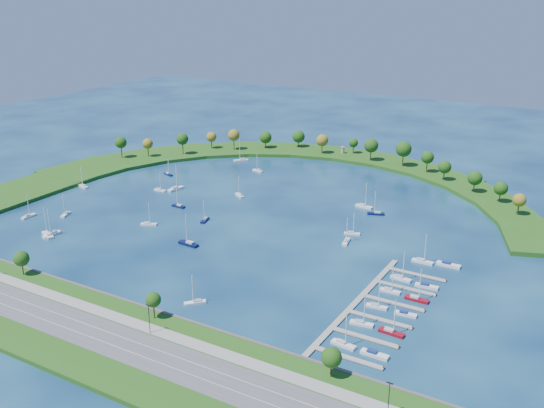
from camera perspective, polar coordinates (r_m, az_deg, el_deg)
The scene contains 38 objects.
ground at distance 308.73m, azimuth -1.27°, elevation -0.81°, with size 700.00×700.00×0.00m, color #071E44.
south_shoreline at distance 222.97m, azimuth -18.29°, elevation -10.11°, with size 420.00×43.10×11.60m.
breakwater at distance 371.05m, azimuth -3.44°, elevation 2.87°, with size 286.74×247.64×2.00m.
breakwater_trees at distance 386.10m, azimuth 4.75°, elevation 5.01°, with size 242.87×90.69×15.39m.
harbor_tower at distance 410.64m, azimuth 6.45°, elevation 4.91°, with size 2.60×2.60×4.41m.
dock_system at distance 224.26m, azimuth 9.35°, elevation -9.31°, with size 24.28×82.00×1.60m.
moored_boat_0 at distance 376.00m, azimuth -1.29°, elevation 3.11°, with size 7.43×3.18×10.57m.
moored_boat_1 at distance 324.78m, azimuth -21.29°, elevation -0.99°, with size 2.13×7.58×11.13m.
moored_boat_2 at distance 284.43m, azimuth 7.29°, elevation -2.62°, with size 7.42×4.29×10.53m.
moored_boat_3 at distance 225.75m, azimuth -7.01°, elevation -8.82°, with size 6.82×7.17×11.37m.
moored_boat_4 at distance 397.91m, azimuth -2.82°, elevation 4.04°, with size 8.13×8.58×13.58m.
moored_boat_5 at distance 318.83m, azimuth 8.37°, elevation -0.17°, with size 9.16×3.45×13.15m.
moored_boat_6 at distance 362.18m, azimuth -16.80°, elevation 1.61°, with size 8.25×4.15×11.68m.
moored_boat_7 at distance 345.88m, azimuth -10.17°, elevation 1.31°, with size 7.15×2.35×10.36m.
moored_boat_8 at distance 346.19m, azimuth -8.75°, elevation 1.43°, with size 4.57×10.17×14.45m.
moored_boat_9 at distance 298.09m, azimuth -19.39°, elevation -2.55°, with size 3.06×9.00×13.01m.
moored_boat_10 at distance 321.24m, azimuth -18.28°, elevation -0.84°, with size 4.80×7.73×11.02m.
moored_boat_11 at distance 299.56m, azimuth -6.13°, elevation -1.40°, with size 3.83×7.57×10.71m.
moored_boat_12 at distance 297.69m, azimuth -19.74°, elevation -2.62°, with size 9.68×6.13×13.82m.
moored_boat_13 at distance 373.72m, azimuth -9.42°, elevation 2.74°, with size 7.19×4.09×10.20m.
moored_boat_14 at distance 275.45m, azimuth 6.77°, elevation -3.36°, with size 3.72×8.13×11.54m.
moored_boat_15 at distance 298.53m, azimuth -11.17°, elevation -1.75°, with size 7.76×5.17×11.14m.
moored_boat_16 at distance 319.60m, azimuth -8.51°, elevation -0.14°, with size 7.51×2.34×10.95m.
moored_boat_17 at distance 332.49m, azimuth -2.97°, elevation 0.85°, with size 7.54×5.89×11.16m.
moored_boat_18 at distance 310.19m, azimuth 9.45°, elevation -0.81°, with size 8.51×5.08×12.10m.
moored_boat_19 at distance 273.50m, azimuth -7.61°, elevation -3.55°, with size 9.80×3.43×14.15m.
docked_boat_0 at distance 201.93m, azimuth 6.51°, elevation -12.50°, with size 8.46×3.26×12.12m.
docked_boat_1 at distance 198.64m, azimuth 9.30°, elevation -13.33°, with size 8.84×2.56×1.80m.
docked_boat_2 at distance 213.63m, azimuth 8.16°, elevation -10.64°, with size 8.17×3.26×11.68m.
docked_boat_3 at distance 210.30m, azimuth 10.81°, elevation -11.33°, with size 8.70×2.88×12.61m.
docked_boat_4 at distance 224.67m, azimuth 9.50°, elevation -9.10°, with size 7.73×2.91×11.09m.
docked_boat_5 at distance 221.93m, azimuth 12.04°, elevation -9.76°, with size 7.83×2.86×1.56m.
docked_boat_6 at distance 235.89m, azimuth 10.70°, elevation -7.71°, with size 7.71×2.44×11.21m.
docked_boat_7 at distance 232.03m, azimuth 13.03°, elevation -8.37°, with size 8.64×2.50×12.67m.
docked_boat_8 at distance 245.90m, azimuth 11.65°, elevation -6.59°, with size 8.33×2.99×12.00m.
docked_boat_9 at distance 242.18m, azimuth 13.88°, elevation -7.27°, with size 8.78×3.12×1.76m.
docked_boat_10 at distance 261.84m, azimuth 13.53°, elevation -5.05°, with size 8.64×2.57×12.64m.
docked_boat_11 at distance 261.59m, azimuth 15.75°, elevation -5.33°, with size 9.57×2.71×1.95m.
Camera 1 is at (151.97, -246.09, 108.00)m, focal length 41.36 mm.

